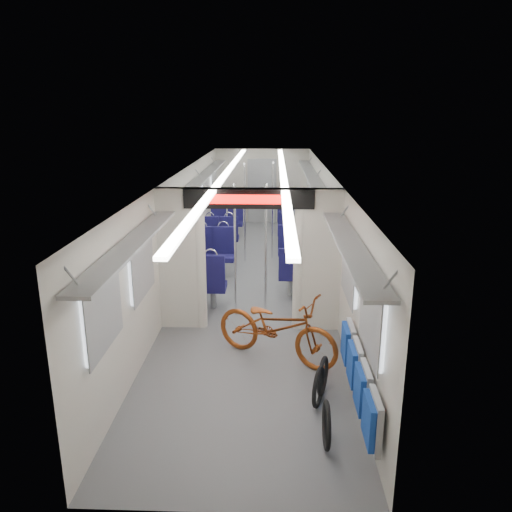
% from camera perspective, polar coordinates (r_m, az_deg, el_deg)
% --- Properties ---
extents(carriage, '(12.00, 12.02, 2.31)m').
position_cam_1_polar(carriage, '(9.55, -0.25, 4.58)').
color(carriage, '#515456').
rests_on(carriage, ground).
extents(bicycle, '(1.98, 1.48, 1.00)m').
position_cam_1_polar(bicycle, '(7.14, 2.36, -8.09)').
color(bicycle, brown).
rests_on(bicycle, ground).
extents(flip_bench, '(0.12, 2.11, 0.52)m').
position_cam_1_polar(flip_bench, '(5.87, 11.63, -13.33)').
color(flip_bench, gray).
rests_on(flip_bench, carriage).
extents(bike_hoop_a, '(0.05, 0.53, 0.53)m').
position_cam_1_polar(bike_hoop_a, '(5.61, 8.04, -18.81)').
color(bike_hoop_a, black).
rests_on(bike_hoop_a, ground).
extents(bike_hoop_b, '(0.21, 0.50, 0.51)m').
position_cam_1_polar(bike_hoop_b, '(6.25, 7.15, -14.83)').
color(bike_hoop_b, black).
rests_on(bike_hoop_b, ground).
extents(bike_hoop_c, '(0.20, 0.50, 0.51)m').
position_cam_1_polar(bike_hoop_c, '(6.49, 7.64, -13.63)').
color(bike_hoop_c, black).
rests_on(bike_hoop_c, ground).
extents(seat_bay_near_left, '(0.95, 2.28, 1.16)m').
position_cam_1_polar(seat_bay_near_left, '(9.83, -5.70, -0.75)').
color(seat_bay_near_left, '#110E3E').
rests_on(seat_bay_near_left, ground).
extents(seat_bay_near_right, '(0.91, 2.06, 1.09)m').
position_cam_1_polar(seat_bay_near_right, '(10.34, 5.07, -0.04)').
color(seat_bay_near_right, '#110E3E').
rests_on(seat_bay_near_right, ground).
extents(seat_bay_far_left, '(0.90, 2.03, 1.09)m').
position_cam_1_polar(seat_bay_far_left, '(13.13, -3.72, 3.53)').
color(seat_bay_far_left, '#110E3E').
rests_on(seat_bay_far_left, ground).
extents(seat_bay_far_right, '(0.90, 2.05, 1.09)m').
position_cam_1_polar(seat_bay_far_right, '(13.68, 4.38, 4.04)').
color(seat_bay_far_right, '#110E3E').
rests_on(seat_bay_far_right, ground).
extents(stanchion_near_left, '(0.04, 0.04, 2.30)m').
position_cam_1_polar(stanchion_near_left, '(8.42, -2.39, 0.49)').
color(stanchion_near_left, silver).
rests_on(stanchion_near_left, ground).
extents(stanchion_near_right, '(0.04, 0.04, 2.30)m').
position_cam_1_polar(stanchion_near_right, '(8.44, 1.12, 0.53)').
color(stanchion_near_right, silver).
rests_on(stanchion_near_right, ground).
extents(stanchion_far_left, '(0.04, 0.04, 2.30)m').
position_cam_1_polar(stanchion_far_left, '(11.55, -1.28, 4.88)').
color(stanchion_far_left, silver).
rests_on(stanchion_far_left, ground).
extents(stanchion_far_right, '(0.04, 0.04, 2.30)m').
position_cam_1_polar(stanchion_far_right, '(11.83, 1.88, 5.15)').
color(stanchion_far_right, silver).
rests_on(stanchion_far_right, ground).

